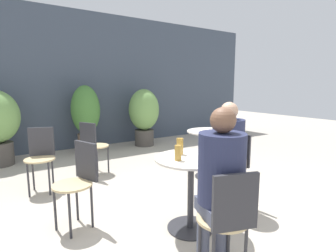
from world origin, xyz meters
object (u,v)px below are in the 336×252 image
at_px(bistro_chair_0, 228,216).
at_px(beer_glass_0, 204,147).
at_px(beer_glass_1, 180,146).
at_px(potted_plant_2, 144,113).
at_px(beer_glass_3, 206,150).
at_px(potted_plant_1, 86,114).
at_px(cafe_table_near, 191,179).
at_px(bistro_chair_2, 79,176).
at_px(cafe_table_far, 211,144).
at_px(bistro_chair_4, 93,143).
at_px(bistro_chair_1, 233,162).
at_px(seated_person_1, 227,147).
at_px(beer_glass_2, 178,153).
at_px(seated_person_0, 220,178).
at_px(bistro_chair_3, 41,153).

height_order(bistro_chair_0, beer_glass_0, beer_glass_0).
relative_size(beer_glass_1, potted_plant_2, 0.12).
distance_m(beer_glass_3, potted_plant_2, 3.84).
bearing_deg(potted_plant_1, potted_plant_2, -5.16).
height_order(cafe_table_near, beer_glass_1, beer_glass_1).
height_order(bistro_chair_2, potted_plant_2, potted_plant_2).
bearing_deg(bistro_chair_0, potted_plant_2, -92.25).
bearing_deg(potted_plant_2, cafe_table_far, -94.14).
height_order(bistro_chair_0, bistro_chair_4, same).
height_order(bistro_chair_1, beer_glass_1, beer_glass_1).
bearing_deg(beer_glass_3, beer_glass_1, 103.74).
distance_m(bistro_chair_1, beer_glass_1, 0.81).
xyz_separation_m(cafe_table_far, beer_glass_0, (-1.00, -1.01, 0.28)).
distance_m(seated_person_1, beer_glass_2, 0.78).
xyz_separation_m(bistro_chair_1, bistro_chair_2, (-1.62, 0.49, 0.00)).
bearing_deg(beer_glass_1, seated_person_1, -2.94).
bearing_deg(bistro_chair_4, seated_person_0, 155.31).
xyz_separation_m(bistro_chair_3, potted_plant_2, (2.41, 1.63, 0.24)).
bearing_deg(seated_person_1, cafe_table_far, 136.01).
distance_m(cafe_table_near, potted_plant_1, 3.60).
bearing_deg(beer_glass_0, bistro_chair_4, 102.61).
xyz_separation_m(bistro_chair_1, beer_glass_0, (-0.58, -0.16, 0.29)).
bearing_deg(bistro_chair_0, bistro_chair_1, -120.00).
height_order(cafe_table_far, bistro_chair_4, bistro_chair_4).
xyz_separation_m(cafe_table_near, beer_glass_2, (-0.16, -0.01, 0.28)).
xyz_separation_m(beer_glass_0, potted_plant_2, (1.18, 3.48, -0.05)).
relative_size(beer_glass_1, beer_glass_2, 1.15).
relative_size(cafe_table_far, beer_glass_1, 4.44).
bearing_deg(bistro_chair_1, cafe_table_far, 142.00).
xyz_separation_m(bistro_chair_2, potted_plant_1, (0.91, 2.95, 0.29)).
xyz_separation_m(cafe_table_near, potted_plant_2, (1.34, 3.47, 0.25)).
bearing_deg(bistro_chair_4, cafe_table_far, -153.19).
bearing_deg(potted_plant_2, bistro_chair_0, -110.63).
height_order(bistro_chair_2, seated_person_1, seated_person_1).
bearing_deg(seated_person_0, potted_plant_1, -74.77).
relative_size(cafe_table_far, seated_person_1, 0.59).
xyz_separation_m(seated_person_0, beer_glass_1, (0.18, 0.74, 0.06)).
xyz_separation_m(cafe_table_near, potted_plant_1, (0.03, 3.59, 0.29)).
bearing_deg(bistro_chair_2, bistro_chair_0, 4.58).
relative_size(bistro_chair_3, beer_glass_2, 6.00).
height_order(cafe_table_near, beer_glass_0, beer_glass_0).
bearing_deg(seated_person_0, bistro_chair_3, -51.88).
bearing_deg(beer_glass_1, bistro_chair_4, 98.54).
distance_m(seated_person_0, potted_plant_2, 4.34).
height_order(seated_person_0, beer_glass_1, seated_person_0).
relative_size(beer_glass_0, beer_glass_3, 0.83).
distance_m(cafe_table_near, cafe_table_far, 1.53).
relative_size(beer_glass_1, beer_glass_3, 0.81).
height_order(beer_glass_1, potted_plant_1, potted_plant_1).
height_order(cafe_table_far, bistro_chair_1, bistro_chair_1).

